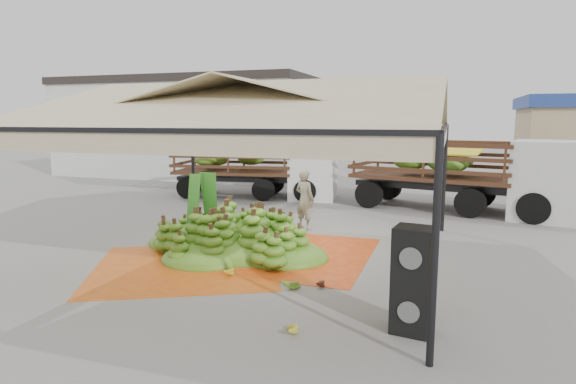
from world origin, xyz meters
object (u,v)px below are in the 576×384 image
(speaker_stack, at_px, (414,280))
(truck_right, at_px, (469,167))
(truck_left, at_px, (262,163))
(vendor, at_px, (305,199))
(banana_heap, at_px, (236,229))

(speaker_stack, distance_m, truck_right, 10.48)
(speaker_stack, xyz_separation_m, truck_right, (1.04, 10.40, 0.72))
(truck_left, relative_size, truck_right, 0.89)
(speaker_stack, height_order, truck_right, truck_right)
(truck_right, bearing_deg, vendor, -123.95)
(vendor, xyz_separation_m, truck_right, (4.52, 4.39, 0.66))
(truck_left, bearing_deg, speaker_stack, -66.57)
(speaker_stack, bearing_deg, truck_left, 129.97)
(speaker_stack, xyz_separation_m, vendor, (-3.49, 6.01, 0.07))
(truck_left, xyz_separation_m, truck_right, (7.85, -0.66, 0.15))
(banana_heap, relative_size, truck_left, 0.75)
(vendor, distance_m, truck_right, 6.34)
(vendor, height_order, truck_right, truck_right)
(vendor, bearing_deg, truck_left, -33.40)
(banana_heap, height_order, truck_left, truck_left)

